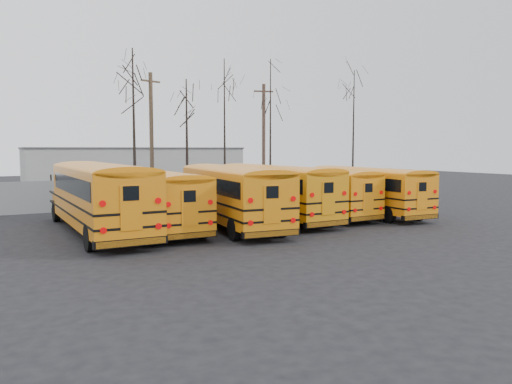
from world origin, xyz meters
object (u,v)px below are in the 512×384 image
bus_a (100,192)px  bus_f (366,187)px  bus_e (315,188)px  bus_c (231,191)px  bus_d (273,188)px  bus_b (155,195)px  utility_pole_right (264,138)px  utility_pole_left (151,135)px

bus_a → bus_f: 15.48m
bus_e → bus_f: size_ratio=0.98×
bus_c → bus_d: bearing=25.5°
bus_a → bus_e: 12.50m
bus_b → bus_e: 9.83m
bus_b → bus_f: 12.82m
bus_b → bus_c: 3.74m
bus_b → utility_pole_right: size_ratio=1.10×
utility_pole_left → utility_pole_right: 10.67m
bus_d → utility_pole_left: utility_pole_left is taller
bus_a → bus_f: bearing=-2.9°
bus_d → utility_pole_right: (7.91, 14.96, 3.14)m
bus_d → bus_f: bus_d is taller
bus_f → utility_pole_right: bearing=85.8°
bus_a → bus_d: (9.38, 0.09, -0.15)m
bus_a → utility_pole_left: (6.70, 13.77, 3.02)m
bus_c → bus_e: (6.24, 1.47, -0.18)m
bus_b → utility_pole_left: utility_pole_left is taller
bus_c → utility_pole_left: size_ratio=1.18×
bus_a → bus_d: bearing=-0.1°
bus_a → bus_e: (12.49, 0.44, -0.30)m
bus_e → bus_f: (2.98, -1.04, 0.02)m
bus_b → bus_e: size_ratio=1.03×
utility_pole_left → utility_pole_right: bearing=-13.1°
bus_c → bus_a: bearing=176.5°
bus_b → utility_pole_left: (4.04, 13.72, 3.26)m
bus_c → utility_pole_right: bearing=61.3°
bus_b → bus_c: (3.58, -1.08, 0.12)m
utility_pole_left → bus_a: bearing=-136.0°
bus_c → bus_f: 9.23m
bus_f → utility_pole_right: (1.83, 15.66, 3.26)m
bus_a → utility_pole_left: bearing=63.4°
bus_e → utility_pole_right: (4.81, 14.62, 3.29)m
bus_e → bus_a: bearing=-179.4°
bus_c → utility_pole_right: size_ratio=1.19×
utility_pole_left → bus_e: bearing=-86.6°
bus_e → utility_pole_right: utility_pole_right is taller
bus_a → bus_b: size_ratio=1.14×
utility_pole_left → bus_c: bearing=-111.8°
bus_c → bus_f: bearing=8.5°
bus_a → utility_pole_right: (17.29, 15.06, 2.99)m
bus_d → bus_e: bearing=5.1°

